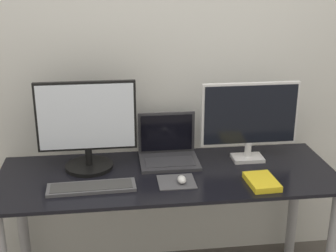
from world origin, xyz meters
TOP-DOWN VIEW (x-y plane):
  - wall_back at (0.00, 0.70)m, footprint 7.00×0.05m
  - desk at (0.00, 0.32)m, footprint 1.73×0.63m
  - monitor_left at (-0.40, 0.44)m, footprint 0.51×0.25m
  - monitor_right at (0.45, 0.44)m, footprint 0.52×0.12m
  - laptop at (0.02, 0.49)m, footprint 0.31×0.25m
  - keyboard at (-0.38, 0.19)m, footprint 0.42×0.14m
  - mousepad at (0.03, 0.21)m, footprint 0.18×0.17m
  - mouse at (0.05, 0.19)m, footprint 0.04×0.07m
  - book at (0.44, 0.14)m, footprint 0.14×0.20m

SIDE VIEW (x-z plane):
  - desk at x=0.00m, z-range 0.23..0.95m
  - mousepad at x=0.03m, z-range 0.72..0.72m
  - keyboard at x=-0.38m, z-range 0.72..0.74m
  - book at x=0.44m, z-range 0.72..0.75m
  - mouse at x=0.05m, z-range 0.72..0.76m
  - laptop at x=0.02m, z-range 0.65..0.90m
  - monitor_left at x=-0.40m, z-range 0.72..1.18m
  - monitor_right at x=0.45m, z-range 0.74..1.18m
  - wall_back at x=0.00m, z-range 0.00..2.50m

